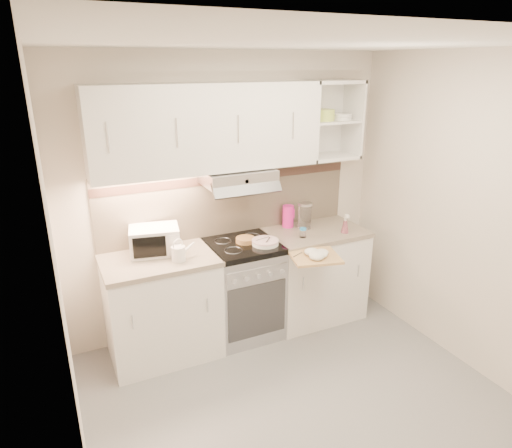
% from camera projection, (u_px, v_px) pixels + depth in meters
% --- Properties ---
extents(ground, '(3.00, 3.00, 0.00)m').
position_uv_depth(ground, '(304.00, 406.00, 3.37)').
color(ground, gray).
rests_on(ground, ground).
extents(room_shell, '(3.04, 2.84, 2.52)m').
position_uv_depth(room_shell, '(285.00, 181.00, 3.14)').
color(room_shell, beige).
rests_on(room_shell, ground).
extents(base_cabinet_left, '(0.90, 0.60, 0.86)m').
position_uv_depth(base_cabinet_left, '(162.00, 309.00, 3.86)').
color(base_cabinet_left, white).
rests_on(base_cabinet_left, ground).
extents(worktop_left, '(0.92, 0.62, 0.04)m').
position_uv_depth(worktop_left, '(159.00, 260.00, 3.71)').
color(worktop_left, gray).
rests_on(worktop_left, base_cabinet_left).
extents(base_cabinet_right, '(0.90, 0.60, 0.86)m').
position_uv_depth(base_cabinet_right, '(313.00, 275.00, 4.46)').
color(base_cabinet_right, white).
rests_on(base_cabinet_right, ground).
extents(worktop_right, '(0.92, 0.62, 0.04)m').
position_uv_depth(worktop_right, '(315.00, 232.00, 4.31)').
color(worktop_right, gray).
rests_on(worktop_right, base_cabinet_right).
extents(electric_range, '(0.60, 0.60, 0.90)m').
position_uv_depth(electric_range, '(243.00, 289.00, 4.15)').
color(electric_range, '#B7B7BC').
rests_on(electric_range, ground).
extents(microwave, '(0.45, 0.37, 0.22)m').
position_uv_depth(microwave, '(155.00, 240.00, 3.76)').
color(microwave, silver).
rests_on(microwave, worktop_left).
extents(watering_can, '(0.22, 0.12, 0.19)m').
position_uv_depth(watering_can, '(179.00, 253.00, 3.63)').
color(watering_can, white).
rests_on(watering_can, worktop_left).
extents(plate_stack, '(0.23, 0.23, 0.05)m').
position_uv_depth(plate_stack, '(265.00, 242.00, 3.97)').
color(plate_stack, white).
rests_on(plate_stack, electric_range).
extents(bread_loaf, '(0.17, 0.17, 0.04)m').
position_uv_depth(bread_loaf, '(245.00, 240.00, 4.02)').
color(bread_loaf, '#9E5F42').
rests_on(bread_loaf, electric_range).
extents(pink_pitcher, '(0.11, 0.11, 0.21)m').
position_uv_depth(pink_pitcher, '(288.00, 216.00, 4.37)').
color(pink_pitcher, '#F2209B').
rests_on(pink_pitcher, worktop_right).
extents(glass_jar, '(0.13, 0.13, 0.25)m').
position_uv_depth(glass_jar, '(305.00, 215.00, 4.33)').
color(glass_jar, white).
rests_on(glass_jar, worktop_right).
extents(spice_jar, '(0.06, 0.06, 0.09)m').
position_uv_depth(spice_jar, '(303.00, 233.00, 4.12)').
color(spice_jar, silver).
rests_on(spice_jar, worktop_right).
extents(spray_bottle, '(0.07, 0.07, 0.19)m').
position_uv_depth(spray_bottle, '(345.00, 225.00, 4.23)').
color(spray_bottle, '#D5738D').
rests_on(spray_bottle, worktop_right).
extents(cutting_board, '(0.47, 0.44, 0.02)m').
position_uv_depth(cutting_board, '(315.00, 257.00, 3.80)').
color(cutting_board, tan).
rests_on(cutting_board, base_cabinet_right).
extents(dish_towel, '(0.28, 0.26, 0.06)m').
position_uv_depth(dish_towel, '(320.00, 252.00, 3.78)').
color(dish_towel, silver).
rests_on(dish_towel, cutting_board).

